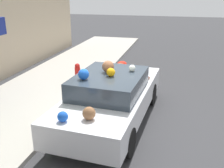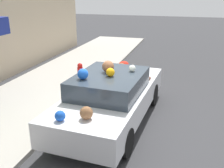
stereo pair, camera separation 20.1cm
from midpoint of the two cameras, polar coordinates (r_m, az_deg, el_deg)
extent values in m
plane|color=#38383A|center=(7.07, -0.01, -7.82)|extent=(60.00, 60.00, 0.00)
cube|color=#B2ADA3|center=(8.15, -18.61, -4.60)|extent=(24.00, 3.20, 0.11)
cylinder|color=red|center=(9.56, -6.32, 2.07)|extent=(0.20, 0.20, 0.55)
sphere|color=red|center=(9.46, -6.39, 4.00)|extent=(0.18, 0.18, 0.18)
cube|color=silver|center=(6.78, 0.85, -3.38)|extent=(4.60, 2.04, 0.58)
cube|color=#333D47|center=(6.44, 0.35, 0.23)|extent=(2.12, 1.67, 0.45)
cylinder|color=black|center=(8.36, -1.29, -0.92)|extent=(0.65, 0.22, 0.64)
cylinder|color=black|center=(7.96, 9.66, -2.31)|extent=(0.65, 0.22, 0.64)
cylinder|color=black|center=(6.09, -10.89, -9.68)|extent=(0.65, 0.22, 0.64)
cylinder|color=black|center=(5.53, 4.14, -12.65)|extent=(0.65, 0.22, 0.64)
sphere|color=#8E5E3C|center=(5.12, -4.49, -6.31)|extent=(0.34, 0.34, 0.26)
sphere|color=blue|center=(5.13, -10.14, -6.86)|extent=(0.27, 0.27, 0.21)
sphere|color=white|center=(6.59, 5.31, 3.41)|extent=(0.23, 0.23, 0.17)
ellipsoid|color=pink|center=(7.61, 3.76, 2.72)|extent=(0.35, 0.35, 0.30)
sphere|color=blue|center=(6.00, -5.41, 2.19)|extent=(0.26, 0.26, 0.25)
ellipsoid|color=orange|center=(7.43, 6.66, 1.70)|extent=(0.32, 0.25, 0.18)
sphere|color=#EDA110|center=(6.18, 0.57, 2.57)|extent=(0.28, 0.28, 0.21)
sphere|color=pink|center=(7.68, 1.82, 2.43)|extent=(0.24, 0.24, 0.17)
ellipsoid|color=red|center=(8.36, 3.23, 4.14)|extent=(0.42, 0.43, 0.25)
ellipsoid|color=blue|center=(7.67, 7.40, 2.30)|extent=(0.34, 0.33, 0.19)
sphere|color=orange|center=(7.93, 4.97, 2.91)|extent=(0.21, 0.21, 0.17)
sphere|color=brown|center=(7.85, 2.80, 3.40)|extent=(0.39, 0.39, 0.33)
sphere|color=#8F5C3E|center=(6.48, 0.02, 3.82)|extent=(0.40, 0.40, 0.30)
ellipsoid|color=brown|center=(7.43, 8.69, 1.30)|extent=(0.17, 0.19, 0.10)
camera|label=1|loc=(0.10, -89.13, 0.31)|focal=42.00mm
camera|label=2|loc=(0.10, 90.87, -0.31)|focal=42.00mm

